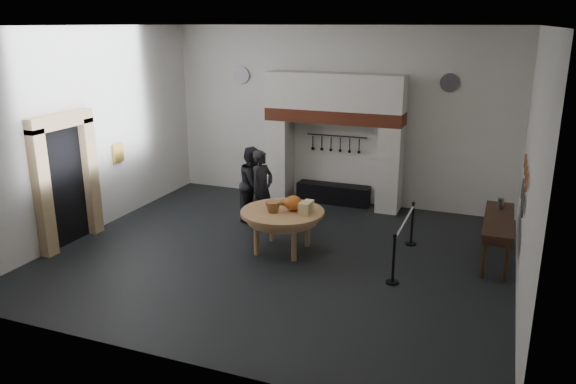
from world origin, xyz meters
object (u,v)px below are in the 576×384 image
at_px(visitor_near, 262,189).
at_px(barrier_post_near, 394,260).
at_px(iron_range, 333,194).
at_px(visitor_far, 253,183).
at_px(barrier_post_far, 412,225).
at_px(side_table, 499,219).
at_px(work_table, 282,212).

relative_size(visitor_near, barrier_post_near, 2.01).
relative_size(iron_range, visitor_far, 1.07).
xyz_separation_m(visitor_far, barrier_post_near, (3.82, -2.27, -0.44)).
distance_m(visitor_near, barrier_post_far, 3.45).
bearing_deg(visitor_near, iron_range, -5.36).
bearing_deg(barrier_post_far, side_table, -8.08).
xyz_separation_m(iron_range, barrier_post_far, (2.40, -2.18, 0.20)).
distance_m(iron_range, visitor_near, 2.60).
xyz_separation_m(visitor_near, side_table, (5.12, -0.11, -0.03)).
relative_size(visitor_near, barrier_post_far, 2.01).
bearing_deg(side_table, work_table, -165.62).
relative_size(iron_range, side_table, 0.86).
bearing_deg(visitor_far, barrier_post_near, -119.41).
xyz_separation_m(work_table, barrier_post_far, (2.44, 1.30, -0.39)).
bearing_deg(work_table, visitor_far, 131.27).
height_order(side_table, barrier_post_near, same).
relative_size(iron_range, visitor_near, 1.05).
height_order(iron_range, visitor_near, visitor_near).
bearing_deg(visitor_near, barrier_post_near, -100.28).
xyz_separation_m(side_table, barrier_post_near, (-1.70, -1.76, -0.42)).
relative_size(iron_range, barrier_post_far, 2.11).
relative_size(work_table, side_table, 0.78).
distance_m(visitor_near, side_table, 5.12).
height_order(side_table, barrier_post_far, same).
xyz_separation_m(iron_range, barrier_post_near, (2.40, -4.18, 0.20)).
relative_size(barrier_post_near, barrier_post_far, 1.00).
distance_m(barrier_post_near, barrier_post_far, 2.00).
distance_m(visitor_near, visitor_far, 0.57).
xyz_separation_m(visitor_near, barrier_post_near, (3.42, -1.87, -0.45)).
bearing_deg(work_table, barrier_post_far, 28.12).
bearing_deg(visitor_far, work_table, -137.41).
height_order(iron_range, visitor_far, visitor_far).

